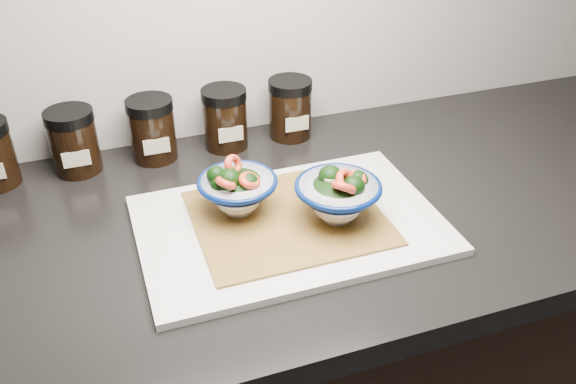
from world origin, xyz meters
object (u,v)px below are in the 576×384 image
object	(u,v)px
spice_jar_b	(74,141)
spice_jar_d	(225,118)
bowl_right	(339,195)
spice_jar_c	(152,129)
spice_jar_e	(290,108)
cutting_board	(290,224)
bowl_left	(237,189)

from	to	relation	value
spice_jar_b	spice_jar_d	world-z (taller)	same
bowl_right	spice_jar_d	bearing A→B (deg)	107.42
spice_jar_c	spice_jar_d	bearing A→B (deg)	0.00
spice_jar_c	spice_jar_e	xyz separation A→B (m)	(0.26, 0.00, 0.00)
cutting_board	spice_jar_e	size ratio (longest dim) A/B	3.98
cutting_board	bowl_right	xyz separation A→B (m)	(0.07, -0.02, 0.05)
bowl_left	spice_jar_d	xyz separation A→B (m)	(0.04, 0.24, 0.00)
bowl_left	spice_jar_c	size ratio (longest dim) A/B	1.08
bowl_right	spice_jar_d	size ratio (longest dim) A/B	1.15
bowl_left	bowl_right	world-z (taller)	bowl_left
cutting_board	spice_jar_e	bearing A→B (deg)	70.34
spice_jar_b	spice_jar_c	world-z (taller)	same
cutting_board	spice_jar_e	world-z (taller)	spice_jar_e
cutting_board	spice_jar_b	xyz separation A→B (m)	(-0.29, 0.28, 0.05)
spice_jar_c	spice_jar_d	size ratio (longest dim) A/B	1.00
spice_jar_c	cutting_board	bearing A→B (deg)	-60.99
cutting_board	bowl_left	distance (m)	0.10
bowl_left	spice_jar_d	size ratio (longest dim) A/B	1.08
bowl_left	spice_jar_e	world-z (taller)	bowl_left
cutting_board	bowl_right	size ratio (longest dim) A/B	3.46
cutting_board	spice_jar_d	world-z (taller)	spice_jar_d
bowl_left	bowl_right	distance (m)	0.15
bowl_right	spice_jar_c	size ratio (longest dim) A/B	1.15
cutting_board	spice_jar_c	xyz separation A→B (m)	(-0.16, 0.28, 0.05)
spice_jar_d	cutting_board	bearing A→B (deg)	-85.00
cutting_board	spice_jar_d	xyz separation A→B (m)	(-0.02, 0.28, 0.05)
spice_jar_b	spice_jar_e	bearing A→B (deg)	0.00
bowl_right	bowl_left	bearing A→B (deg)	153.93
spice_jar_b	spice_jar_e	xyz separation A→B (m)	(0.39, 0.00, 0.00)
cutting_board	bowl_left	world-z (taller)	bowl_left
bowl_left	bowl_right	size ratio (longest dim) A/B	0.94
spice_jar_d	spice_jar_e	bearing A→B (deg)	0.00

